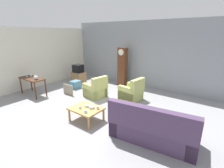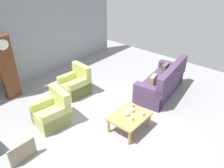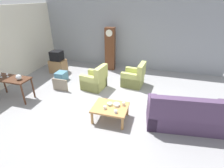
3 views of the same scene
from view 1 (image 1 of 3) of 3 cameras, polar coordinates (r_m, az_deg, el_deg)
ground_plane at (r=5.95m, az=-6.29°, el=-8.90°), size 10.40×10.40×0.00m
garage_door_wall at (r=8.39m, az=10.57°, el=10.06°), size 8.40×0.16×3.20m
pegboard_wall_left at (r=9.05m, az=-24.85°, el=8.26°), size 0.12×6.40×2.88m
couch_floral at (r=4.33m, az=13.81°, el=-14.86°), size 2.20×1.14×1.04m
armchair_olive_near at (r=7.00m, az=-5.64°, el=-2.08°), size 0.89×0.87×0.92m
armchair_olive_far at (r=6.74m, az=6.89°, el=-2.90°), size 0.86×0.83×0.92m
coffee_table_wood at (r=5.17m, az=-8.98°, el=-8.81°), size 0.96×0.76×0.42m
console_table_dark at (r=7.90m, az=-26.05°, el=1.12°), size 1.30×0.56×0.76m
grandfather_clock at (r=8.39m, az=3.62°, el=6.00°), size 0.44×0.30×1.94m
tv_stand_cabinet at (r=9.18m, az=-11.56°, el=2.27°), size 0.68×0.52×0.58m
tv_crt at (r=9.07m, az=-11.75°, el=5.32°), size 0.48×0.44×0.42m
framed_picture_leaning at (r=7.50m, az=-15.05°, el=-1.88°), size 0.60×0.05×0.46m
storage_box_blue at (r=8.30m, az=-12.61°, el=-0.16°), size 0.39×0.45×0.37m
glass_dome_cloche at (r=7.51m, az=-25.02°, el=2.07°), size 0.18×0.18×0.18m
cup_white_porcelain at (r=5.12m, az=-11.05°, el=-7.91°), size 0.08×0.08×0.09m
cup_blue_rimmed at (r=4.84m, az=-9.19°, el=-9.36°), size 0.08×0.08×0.08m
cup_cream_tall at (r=5.02m, az=-4.97°, el=-8.11°), size 0.08×0.08×0.10m
bowl_white_stacked at (r=5.09m, az=-7.09°, el=-7.96°), size 0.18×0.18×0.07m
bowl_shallow_green at (r=5.21m, az=-8.70°, el=-7.48°), size 0.16×0.16×0.06m
wine_glass_tall at (r=8.32m, az=-27.52°, el=3.31°), size 0.07×0.07×0.18m
wine_glass_mid at (r=8.10m, az=-27.60°, el=3.11°), size 0.07×0.07×0.21m
wine_glass_short at (r=7.99m, az=-26.40°, el=2.86°), size 0.08×0.08×0.16m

